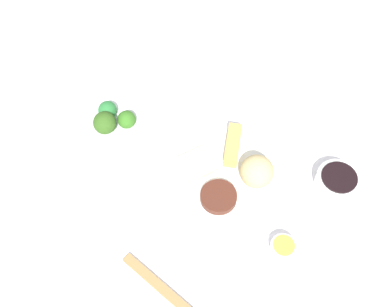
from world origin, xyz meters
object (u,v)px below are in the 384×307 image
main_plate (225,175)px  teacup (183,55)px  broccoli_plate (119,129)px  soy_sauce_bowl (337,182)px  sauce_ramekin_hot_mustard (283,248)px  chopsticks_pair (166,292)px

main_plate → teacup: size_ratio=3.91×
teacup → broccoli_plate: bearing=-83.1°
teacup → main_plate: bearing=-32.2°
soy_sauce_bowl → sauce_ramekin_hot_mustard: size_ratio=1.78×
main_plate → soy_sauce_bowl: (0.20, 0.15, 0.01)m
broccoli_plate → teacup: size_ratio=2.91×
sauce_ramekin_hot_mustard → broccoli_plate: bearing=-178.4°
main_plate → soy_sauce_bowl: soy_sauce_bowl is taller
soy_sauce_bowl → teacup: teacup is taller
main_plate → broccoli_plate: 0.28m
soy_sauce_bowl → chopsticks_pair: 0.45m
soy_sauce_bowl → broccoli_plate: bearing=-155.4°
main_plate → soy_sauce_bowl: 0.25m
broccoli_plate → sauce_ramekin_hot_mustard: 0.48m
broccoli_plate → soy_sauce_bowl: size_ratio=2.00×
broccoli_plate → soy_sauce_bowl: bearing=24.6°
main_plate → sauce_ramekin_hot_mustard: size_ratio=4.77×
chopsticks_pair → sauce_ramekin_hot_mustard: bearing=62.0°
sauce_ramekin_hot_mustard → teacup: teacup is taller
teacup → sauce_ramekin_hot_mustard: bearing=-26.3°
broccoli_plate → chopsticks_pair: (0.36, -0.21, -0.00)m
main_plate → chopsticks_pair: main_plate is taller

